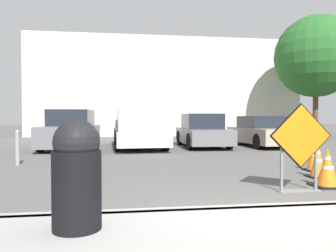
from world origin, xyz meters
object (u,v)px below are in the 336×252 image
Objects in this scene: road_closed_sign at (300,143)px; parked_car_third at (263,132)px; pickup_truck at (139,131)px; bollard_second at (17,147)px; bollard_nearest at (83,147)px; trash_bin at (77,173)px; traffic_cone_third at (314,155)px; parked_car_nearest at (71,131)px; traffic_cone_nearest at (327,168)px; traffic_cone_second at (318,161)px; parked_car_second at (202,132)px.

road_closed_sign reaches higher than parked_car_third.
pickup_truck is 5.81m from bollard_second.
trash_bin is at bearing -83.89° from bollard_nearest.
pickup_truck is 5.61m from parked_car_third.
bollard_second is at bearing -180.00° from bollard_nearest.
traffic_cone_third is 0.19× the size of parked_car_nearest.
traffic_cone_second reaches higher than traffic_cone_nearest.
parked_car_second is 3.54× the size of trash_bin.
bollard_nearest is at bearing 96.11° from trash_bin.
traffic_cone_third is 0.18× the size of parked_car_third.
parked_car_third is 3.82× the size of trash_bin.
bollard_nearest is 1.74m from bollard_second.
traffic_cone_third reaches higher than traffic_cone_second.
parked_car_second is 4.64× the size of bollard_nearest.
pickup_truck is at bearing 120.87° from traffic_cone_third.
road_closed_sign is 0.27× the size of pickup_truck.
trash_bin is (-4.27, -2.17, 0.37)m from traffic_cone_nearest.
parked_car_second is (-1.12, 6.71, 0.28)m from traffic_cone_third.
parked_car_nearest is (-5.92, 8.35, 0.38)m from traffic_cone_nearest.
pickup_truck is at bearing 105.32° from road_closed_sign.
pickup_truck reaches higher than traffic_cone_nearest.
parked_car_nearest is (-6.74, 6.58, 0.34)m from traffic_cone_third.
pickup_truck reaches higher than parked_car_second.
parked_car_nearest is at bearing -2.66° from pickup_truck.
trash_bin is (-5.09, -3.94, 0.33)m from traffic_cone_third.
traffic_cone_nearest is 0.63× the size of trash_bin.
road_closed_sign is at bearing 124.30° from parked_car_nearest.
pickup_truck is (2.82, -0.02, 0.00)m from parked_car_nearest.
parked_car_nearest is at bearing 98.94° from trash_bin.
parked_car_second is 11.36m from trash_bin.
road_closed_sign is 2.12× the size of traffic_cone_second.
pickup_truck is at bearing 68.66° from bollard_nearest.
bollard_second is at bearing 84.58° from parked_car_nearest.
parked_car_second is 2.81m from parked_car_third.
bollard_nearest is at bearing 142.77° from traffic_cone_nearest.
bollard_nearest is (-1.80, -4.60, -0.27)m from pickup_truck.
parked_car_second is (2.80, 0.15, -0.06)m from pickup_truck.
parked_car_nearest is (-6.31, 7.43, 0.38)m from traffic_cone_second.
parked_car_third is at bearing 179.39° from pickup_truck.
trash_bin reaches higher than bollard_second.
pickup_truck is 6.46× the size of bollard_nearest.
parked_car_nearest is 4.43× the size of bollard_second.
parked_car_nearest reaches higher than bollard_second.
traffic_cone_third is (0.82, 1.77, 0.04)m from traffic_cone_nearest.
traffic_cone_nearest is at bearing -37.23° from bollard_nearest.
traffic_cone_nearest is at bearing -29.27° from bollard_second.
traffic_cone_nearest is 8.89m from pickup_truck.
traffic_cone_third is 7.65m from pickup_truck.
traffic_cone_second is 0.13× the size of pickup_truck.
road_closed_sign is 2.13× the size of traffic_cone_nearest.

